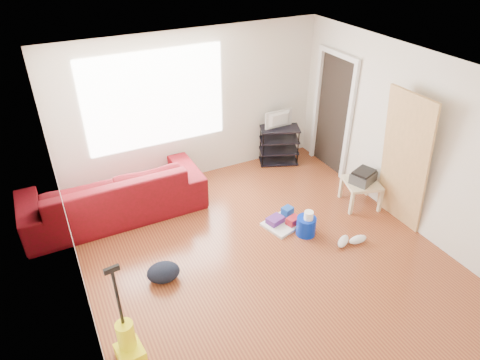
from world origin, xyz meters
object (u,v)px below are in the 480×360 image
tv_stand (279,145)px  vacuum (128,343)px  bucket (305,234)px  backpack (164,279)px  cleaning_tray (284,221)px  sofa (118,214)px  side_table (362,185)px

tv_stand → vacuum: bearing=-119.2°
bucket → backpack: bearing=178.5°
bucket → cleaning_tray: (-0.16, 0.34, 0.06)m
sofa → bucket: bearing=143.5°
cleaning_tray → tv_stand: bearing=61.4°
vacuum → sofa: bearing=73.3°
tv_stand → vacuum: vacuum is taller
bucket → backpack: bucket is taller
tv_stand → cleaning_tray: bearing=-96.8°
tv_stand → backpack: 3.45m
cleaning_tray → vacuum: 2.88m
sofa → tv_stand: (3.04, 0.27, 0.36)m
sofa → side_table: bearing=157.1°
sofa → bucket: size_ratio=9.46×
side_table → bucket: bearing=-168.5°
cleaning_tray → backpack: cleaning_tray is taller
tv_stand → cleaning_tray: tv_stand is taller
backpack → bucket: bearing=8.5°
tv_stand → cleaning_tray: 1.89m
backpack → vacuum: bearing=-115.9°
bucket → vacuum: size_ratio=0.23×
sofa → tv_stand: 3.08m
side_table → sofa: bearing=157.1°
sofa → side_table: side_table is taller
sofa → side_table: size_ratio=4.11×
tv_stand → backpack: size_ratio=1.90×
tv_stand → bucket: size_ratio=2.83×
side_table → backpack: (-3.28, -0.18, -0.35)m
side_table → tv_stand: bearing=104.2°
tv_stand → backpack: tv_stand is taller
sofa → backpack: bearing=97.0°
side_table → vacuum: vacuum is taller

